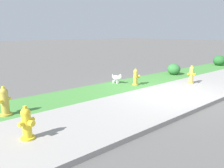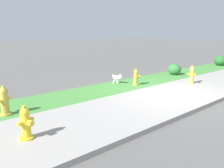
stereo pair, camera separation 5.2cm
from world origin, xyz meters
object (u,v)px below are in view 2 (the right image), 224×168
Objects in this scene: fire_hydrant_at_driveway at (136,77)px; small_white_dog at (117,78)px; shrub_bush_far_verge at (220,61)px; fire_hydrant_by_grass_verge at (26,123)px; fire_hydrant_across_street at (4,101)px; fire_hydrant_mid_block at (192,75)px; shrub_bush_near_lamp at (174,69)px.

fire_hydrant_at_driveway reaches higher than small_white_dog.
shrub_bush_far_verge is (8.40, 0.33, -0.01)m from fire_hydrant_at_driveway.
fire_hydrant_by_grass_verge is 0.93× the size of shrub_bush_far_verge.
fire_hydrant_across_street is 1.73m from fire_hydrant_by_grass_verge.
shrub_bush_far_verge is at bearing 73.63° from small_white_dog.
fire_hydrant_across_street reaches higher than fire_hydrant_mid_block.
fire_hydrant_across_street reaches higher than shrub_bush_far_verge.
fire_hydrant_mid_block reaches higher than fire_hydrant_by_grass_verge.
shrub_bush_far_verge is at bearing -30.58° from fire_hydrant_across_street.
fire_hydrant_at_driveway is 0.98× the size of fire_hydrant_by_grass_verge.
shrub_bush_far_verge reaches higher than small_white_dog.
shrub_bush_near_lamp is at bearing -29.12° from fire_hydrant_across_street.
fire_hydrant_at_driveway is at bearing -177.77° from shrub_bush_far_verge.
shrub_bush_far_verge is (13.52, 0.50, -0.05)m from fire_hydrant_across_street.
fire_hydrant_by_grass_verge is (-5.16, -1.91, 0.01)m from fire_hydrant_at_driveway.
fire_hydrant_by_grass_verge reaches higher than fire_hydrant_at_driveway.
fire_hydrant_across_street is (-5.12, -0.18, 0.04)m from fire_hydrant_at_driveway.
fire_hydrant_mid_block reaches higher than fire_hydrant_at_driveway.
fire_hydrant_by_grass_verge is 8.69m from shrub_bush_near_lamp.
shrub_bush_near_lamp is at bearing 133.76° from fire_hydrant_at_driveway.
fire_hydrant_at_driveway is 0.84m from small_white_dog.
fire_hydrant_across_street is at bearing -112.64° from fire_hydrant_by_grass_verge.
fire_hydrant_at_driveway is 8.40m from shrub_bush_far_verge.
fire_hydrant_across_street is 1.63× the size of small_white_dog.
fire_hydrant_at_driveway is 5.13m from fire_hydrant_across_street.
fire_hydrant_mid_block is at bearing 162.88° from fire_hydrant_by_grass_verge.
shrub_bush_near_lamp is at bearing -99.53° from fire_hydrant_mid_block.
shrub_bush_far_verge is at bearing 167.79° from fire_hydrant_by_grass_verge.
fire_hydrant_mid_block is 2.08m from shrub_bush_near_lamp.
shrub_bush_near_lamp is (8.39, 2.26, -0.06)m from fire_hydrant_by_grass_verge.
fire_hydrant_at_driveway is at bearing -173.85° from shrub_bush_near_lamp.
small_white_dog is at bearing -14.99° from fire_hydrant_mid_block.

